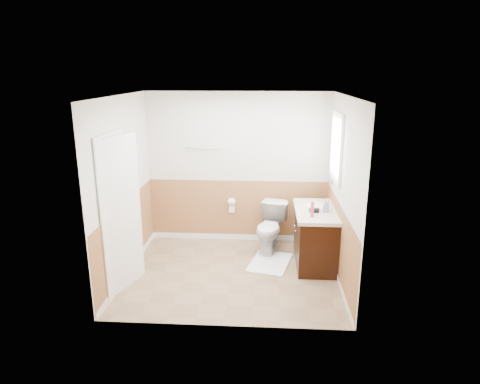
# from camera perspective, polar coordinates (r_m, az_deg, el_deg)

# --- Properties ---
(floor) EXTENTS (3.00, 3.00, 0.00)m
(floor) POSITION_cam_1_polar(r_m,az_deg,el_deg) (6.19, -1.09, -10.93)
(floor) COLOR #8C7051
(floor) RESTS_ON ground
(ceiling) EXTENTS (3.00, 3.00, 0.00)m
(ceiling) POSITION_cam_1_polar(r_m,az_deg,el_deg) (5.52, -1.23, 12.87)
(ceiling) COLOR white
(ceiling) RESTS_ON floor
(wall_back) EXTENTS (3.00, 0.00, 3.00)m
(wall_back) POSITION_cam_1_polar(r_m,az_deg,el_deg) (6.99, -0.28, 3.17)
(wall_back) COLOR silver
(wall_back) RESTS_ON floor
(wall_front) EXTENTS (3.00, 0.00, 3.00)m
(wall_front) POSITION_cam_1_polar(r_m,az_deg,el_deg) (4.50, -2.52, -4.18)
(wall_front) COLOR silver
(wall_front) RESTS_ON floor
(wall_left) EXTENTS (0.00, 3.00, 3.00)m
(wall_left) POSITION_cam_1_polar(r_m,az_deg,el_deg) (6.04, -15.49, 0.52)
(wall_left) COLOR silver
(wall_left) RESTS_ON floor
(wall_right) EXTENTS (0.00, 3.00, 3.00)m
(wall_right) POSITION_cam_1_polar(r_m,az_deg,el_deg) (5.80, 13.77, 0.03)
(wall_right) COLOR silver
(wall_right) RESTS_ON floor
(wainscot_back) EXTENTS (3.00, 0.00, 3.00)m
(wainscot_back) POSITION_cam_1_polar(r_m,az_deg,el_deg) (7.18, -0.28, -2.70)
(wainscot_back) COLOR #A06F40
(wainscot_back) RESTS_ON floor
(wainscot_front) EXTENTS (3.00, 0.00, 3.00)m
(wainscot_front) POSITION_cam_1_polar(r_m,az_deg,el_deg) (4.82, -2.39, -12.54)
(wainscot_front) COLOR #A06F40
(wainscot_front) RESTS_ON floor
(wainscot_left) EXTENTS (0.00, 2.60, 2.60)m
(wainscot_left) POSITION_cam_1_polar(r_m,az_deg,el_deg) (6.27, -14.88, -6.10)
(wainscot_left) COLOR #A06F40
(wainscot_left) RESTS_ON floor
(wainscot_right) EXTENTS (0.00, 2.60, 2.60)m
(wainscot_right) POSITION_cam_1_polar(r_m,az_deg,el_deg) (6.05, 13.19, -6.82)
(wainscot_right) COLOR #A06F40
(wainscot_right) RESTS_ON floor
(toilet) EXTENTS (0.60, 0.83, 0.77)m
(toilet) POSITION_cam_1_polar(r_m,az_deg,el_deg) (6.80, 4.10, -4.88)
(toilet) COLOR silver
(toilet) RESTS_ON floor
(bath_mat) EXTENTS (0.73, 0.91, 0.02)m
(bath_mat) POSITION_cam_1_polar(r_m,az_deg,el_deg) (6.50, 4.07, -9.47)
(bath_mat) COLOR white
(bath_mat) RESTS_ON floor
(vanity_cabinet) EXTENTS (0.55, 1.10, 0.80)m
(vanity_cabinet) POSITION_cam_1_polar(r_m,az_deg,el_deg) (6.44, 10.10, -6.17)
(vanity_cabinet) COLOR black
(vanity_cabinet) RESTS_ON floor
(vanity_knob_left) EXTENTS (0.03, 0.03, 0.03)m
(vanity_knob_left) POSITION_cam_1_polar(r_m,az_deg,el_deg) (6.26, 7.52, -5.22)
(vanity_knob_left) COLOR silver
(vanity_knob_left) RESTS_ON vanity_cabinet
(vanity_knob_right) EXTENTS (0.03, 0.03, 0.03)m
(vanity_knob_right) POSITION_cam_1_polar(r_m,az_deg,el_deg) (6.45, 7.41, -4.58)
(vanity_knob_right) COLOR silver
(vanity_knob_right) RESTS_ON vanity_cabinet
(countertop) EXTENTS (0.60, 1.15, 0.05)m
(countertop) POSITION_cam_1_polar(r_m,az_deg,el_deg) (6.29, 10.20, -2.58)
(countertop) COLOR beige
(countertop) RESTS_ON vanity_cabinet
(sink_basin) EXTENTS (0.36, 0.36, 0.02)m
(sink_basin) POSITION_cam_1_polar(r_m,az_deg,el_deg) (6.42, 10.15, -1.86)
(sink_basin) COLOR white
(sink_basin) RESTS_ON countertop
(faucet) EXTENTS (0.02, 0.02, 0.14)m
(faucet) POSITION_cam_1_polar(r_m,az_deg,el_deg) (6.43, 11.78, -1.37)
(faucet) COLOR silver
(faucet) RESTS_ON countertop
(lotion_bottle) EXTENTS (0.05, 0.05, 0.22)m
(lotion_bottle) POSITION_cam_1_polar(r_m,az_deg,el_deg) (5.94, 9.73, -2.30)
(lotion_bottle) COLOR #D93863
(lotion_bottle) RESTS_ON countertop
(soap_dispenser) EXTENTS (0.09, 0.09, 0.18)m
(soap_dispenser) POSITION_cam_1_polar(r_m,az_deg,el_deg) (6.18, 11.54, -1.87)
(soap_dispenser) COLOR gray
(soap_dispenser) RESTS_ON countertop
(hair_dryer_body) EXTENTS (0.14, 0.07, 0.07)m
(hair_dryer_body) POSITION_cam_1_polar(r_m,az_deg,el_deg) (6.14, 9.99, -2.43)
(hair_dryer_body) COLOR black
(hair_dryer_body) RESTS_ON countertop
(hair_dryer_handle) EXTENTS (0.03, 0.03, 0.07)m
(hair_dryer_handle) POSITION_cam_1_polar(r_m,az_deg,el_deg) (6.22, 9.63, -2.48)
(hair_dryer_handle) COLOR black
(hair_dryer_handle) RESTS_ON countertop
(mirror_panel) EXTENTS (0.02, 0.35, 0.90)m
(mirror_panel) POSITION_cam_1_polar(r_m,az_deg,el_deg) (6.79, 12.17, 5.02)
(mirror_panel) COLOR silver
(mirror_panel) RESTS_ON wall_right
(window_frame) EXTENTS (0.04, 0.80, 1.00)m
(window_frame) POSITION_cam_1_polar(r_m,az_deg,el_deg) (6.26, 12.89, 5.93)
(window_frame) COLOR white
(window_frame) RESTS_ON wall_right
(window_glass) EXTENTS (0.01, 0.70, 0.90)m
(window_glass) POSITION_cam_1_polar(r_m,az_deg,el_deg) (6.26, 13.04, 5.92)
(window_glass) COLOR white
(window_glass) RESTS_ON wall_right
(door) EXTENTS (0.29, 0.78, 2.04)m
(door) POSITION_cam_1_polar(r_m,az_deg,el_deg) (5.67, -15.80, -2.95)
(door) COLOR white
(door) RESTS_ON wall_left
(door_frame) EXTENTS (0.02, 0.92, 2.10)m
(door_frame) POSITION_cam_1_polar(r_m,az_deg,el_deg) (5.69, -16.53, -2.83)
(door_frame) COLOR white
(door_frame) RESTS_ON wall_left
(door_knob) EXTENTS (0.06, 0.06, 0.06)m
(door_knob) POSITION_cam_1_polar(r_m,az_deg,el_deg) (5.96, -14.19, -2.59)
(door_knob) COLOR silver
(door_knob) RESTS_ON door
(towel_bar) EXTENTS (0.62, 0.02, 0.02)m
(towel_bar) POSITION_cam_1_polar(r_m,az_deg,el_deg) (6.92, -4.88, 5.95)
(towel_bar) COLOR silver
(towel_bar) RESTS_ON wall_back
(tp_holder_bar) EXTENTS (0.14, 0.02, 0.02)m
(tp_holder_bar) POSITION_cam_1_polar(r_m,az_deg,el_deg) (7.07, -1.12, -1.30)
(tp_holder_bar) COLOR silver
(tp_holder_bar) RESTS_ON wall_back
(tp_roll) EXTENTS (0.10, 0.11, 0.11)m
(tp_roll) POSITION_cam_1_polar(r_m,az_deg,el_deg) (7.07, -1.12, -1.30)
(tp_roll) COLOR white
(tp_roll) RESTS_ON tp_holder_bar
(tp_sheet) EXTENTS (0.10, 0.01, 0.16)m
(tp_sheet) POSITION_cam_1_polar(r_m,az_deg,el_deg) (7.10, -1.12, -2.15)
(tp_sheet) COLOR white
(tp_sheet) RESTS_ON tp_roll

